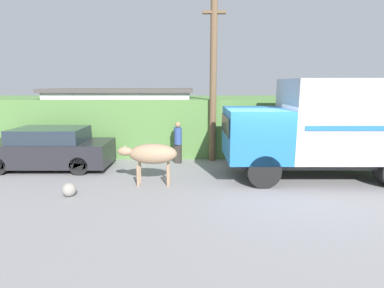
{
  "coord_description": "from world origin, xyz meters",
  "views": [
    {
      "loc": [
        -2.26,
        -9.12,
        3.17
      ],
      "look_at": [
        -2.3,
        0.46,
        1.25
      ],
      "focal_mm": 28.0,
      "sensor_mm": 36.0,
      "label": 1
    }
  ],
  "objects": [
    {
      "name": "hillside_embankment",
      "position": [
        0.0,
        5.88,
        1.26
      ],
      "size": [
        32.0,
        5.06,
        2.53
      ],
      "color": "#568442",
      "rests_on": "ground_plane"
    },
    {
      "name": "ground_plane",
      "position": [
        0.0,
        0.0,
        0.0
      ],
      "size": [
        60.0,
        60.0,
        0.0
      ],
      "primitive_type": "plane",
      "color": "gray"
    },
    {
      "name": "utility_pole",
      "position": [
        -1.41,
        3.2,
        3.44
      ],
      "size": [
        0.9,
        0.28,
        6.69
      ],
      "color": "brown",
      "rests_on": "ground_plane"
    },
    {
      "name": "brown_cow",
      "position": [
        -3.54,
        0.07,
        0.99
      ],
      "size": [
        1.88,
        0.64,
        1.33
      ],
      "rotation": [
        0.0,
        0.0,
        -0.15
      ],
      "color": "#9E7F60",
      "rests_on": "ground_plane"
    },
    {
      "name": "parked_suv",
      "position": [
        -7.67,
        1.9,
        0.76
      ],
      "size": [
        4.64,
        1.85,
        1.57
      ],
      "rotation": [
        0.0,
        0.0,
        0.06
      ],
      "color": "#232328",
      "rests_on": "ground_plane"
    },
    {
      "name": "roadside_rock",
      "position": [
        -5.79,
        -0.98,
        0.2
      ],
      "size": [
        0.4,
        0.4,
        0.4
      ],
      "color": "gray",
      "rests_on": "ground_plane"
    },
    {
      "name": "cargo_truck",
      "position": [
        2.42,
        0.83,
        1.81
      ],
      "size": [
        6.61,
        2.48,
        3.34
      ],
      "rotation": [
        0.0,
        0.0,
        0.0
      ],
      "color": "#2D2D2D",
      "rests_on": "ground_plane"
    },
    {
      "name": "building_backdrop",
      "position": [
        -5.49,
        4.68,
        1.5
      ],
      "size": [
        6.54,
        2.7,
        2.97
      ],
      "color": "#B2BCAD",
      "rests_on": "ground_plane"
    },
    {
      "name": "pedestrian_on_hill",
      "position": [
        -2.83,
        2.72,
        0.94
      ],
      "size": [
        0.41,
        0.41,
        1.69
      ],
      "rotation": [
        0.0,
        0.0,
        2.72
      ],
      "color": "#38332D",
      "rests_on": "ground_plane"
    }
  ]
}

